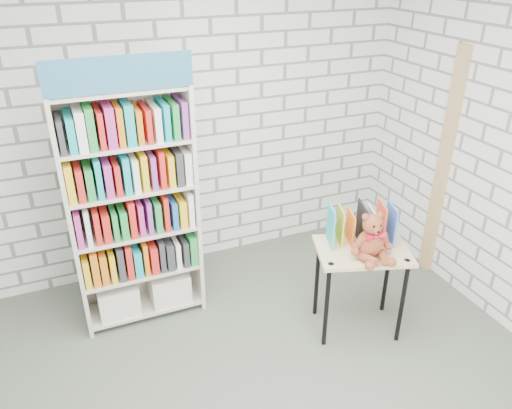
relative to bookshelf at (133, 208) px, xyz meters
name	(u,v)px	position (x,y,z in m)	size (l,w,h in m)	color
room_shell	(249,168)	(0.43, -1.36, 0.80)	(4.52, 4.02, 2.81)	silver
bookshelf	(133,208)	(0.00, 0.00, 0.00)	(0.97, 0.38, 2.17)	beige
display_table	(361,261)	(1.54, -0.87, -0.35)	(0.81, 0.67, 0.75)	tan
table_books	(361,225)	(1.58, -0.77, -0.10)	(0.53, 0.35, 0.29)	#2BACBA
teddy_bear	(372,240)	(1.53, -0.98, -0.10)	(0.33, 0.31, 0.35)	maroon
door_trim	(443,167)	(2.65, -0.41, 0.06)	(0.05, 0.12, 2.10)	tan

